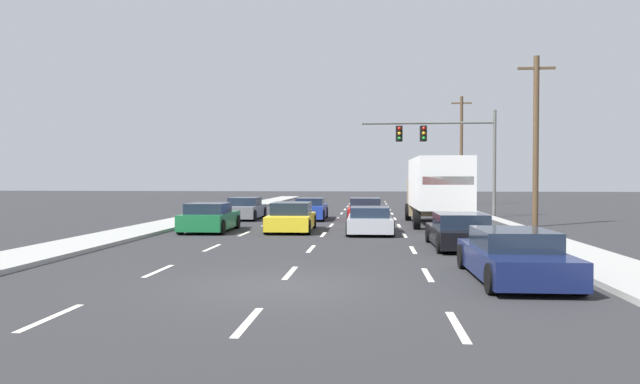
% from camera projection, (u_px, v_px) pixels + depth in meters
% --- Properties ---
extents(ground_plane, '(140.00, 140.00, 0.00)m').
position_uv_depth(ground_plane, '(340.00, 215.00, 37.62)').
color(ground_plane, '#2B2B2D').
extents(sidewalk_right, '(2.34, 80.00, 0.14)m').
position_uv_depth(sidewalk_right, '(483.00, 220.00, 31.92)').
color(sidewalk_right, '#9E9E99').
rests_on(sidewalk_right, ground_plane).
extents(sidewalk_left, '(2.34, 80.00, 0.14)m').
position_uv_depth(sidewalk_left, '(194.00, 219.00, 33.36)').
color(sidewalk_left, '#9E9E99').
rests_on(sidewalk_left, ground_plane).
extents(lane_markings, '(6.94, 57.00, 0.01)m').
position_uv_depth(lane_markings, '(335.00, 221.00, 31.99)').
color(lane_markings, silver).
rests_on(lane_markings, ground_plane).
extents(car_gray, '(1.96, 4.37, 1.27)m').
position_uv_depth(car_gray, '(245.00, 209.00, 33.80)').
color(car_gray, slate).
rests_on(car_gray, ground_plane).
extents(car_green, '(2.08, 4.19, 1.28)m').
position_uv_depth(car_green, '(210.00, 218.00, 25.98)').
color(car_green, '#196B38').
rests_on(car_green, ground_plane).
extents(car_blue, '(1.89, 4.34, 1.25)m').
position_uv_depth(car_blue, '(310.00, 209.00, 33.57)').
color(car_blue, '#1E389E').
rests_on(car_blue, ground_plane).
extents(car_yellow, '(2.08, 4.42, 1.30)m').
position_uv_depth(car_yellow, '(291.00, 218.00, 26.16)').
color(car_yellow, yellow).
rests_on(car_yellow, ground_plane).
extents(car_red, '(1.99, 4.40, 1.29)m').
position_uv_depth(car_red, '(365.00, 210.00, 32.67)').
color(car_red, red).
rests_on(car_red, ground_plane).
extents(car_silver, '(2.03, 4.71, 1.13)m').
position_uv_depth(car_silver, '(370.00, 221.00, 25.34)').
color(car_silver, '#B7BABF').
rests_on(car_silver, ground_plane).
extents(box_truck, '(2.68, 8.66, 3.37)m').
position_uv_depth(box_truck, '(436.00, 186.00, 29.12)').
color(box_truck, white).
rests_on(box_truck, ground_plane).
extents(car_black, '(2.01, 4.33, 1.18)m').
position_uv_depth(car_black, '(460.00, 232.00, 19.83)').
color(car_black, black).
rests_on(car_black, ground_plane).
extents(car_navy, '(2.02, 4.55, 1.18)m').
position_uv_depth(car_navy, '(514.00, 257.00, 13.49)').
color(car_navy, '#141E4C').
rests_on(car_navy, ground_plane).
extents(traffic_signal_mast, '(8.21, 0.69, 6.57)m').
position_uv_depth(traffic_signal_mast, '(438.00, 140.00, 35.87)').
color(traffic_signal_mast, '#595B56').
rests_on(traffic_signal_mast, ground_plane).
extents(utility_pole_mid, '(1.80, 0.28, 8.37)m').
position_uv_depth(utility_pole_mid, '(536.00, 139.00, 28.53)').
color(utility_pole_mid, brown).
rests_on(utility_pole_mid, ground_plane).
extents(utility_pole_far, '(1.80, 0.28, 9.67)m').
position_uv_depth(utility_pole_far, '(461.00, 149.00, 51.68)').
color(utility_pole_far, brown).
rests_on(utility_pole_far, ground_plane).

